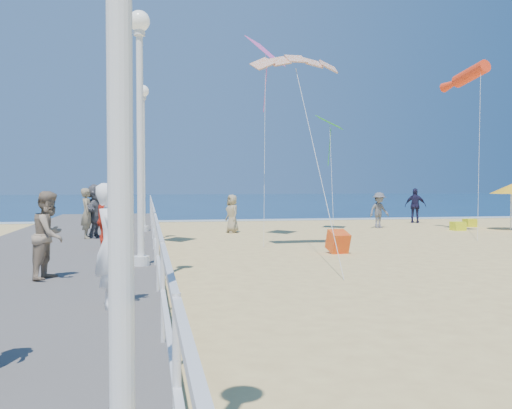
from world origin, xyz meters
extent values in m
plane|color=#EACC7A|center=(0.00, 0.00, 0.00)|extent=(160.00, 160.00, 0.00)
cube|color=#0C294D|center=(0.00, 65.00, 0.01)|extent=(160.00, 90.00, 0.05)
cube|color=white|center=(0.00, 20.50, 0.03)|extent=(160.00, 1.20, 0.04)
cube|color=#68635E|center=(-7.50, 0.00, 0.20)|extent=(5.00, 44.00, 0.40)
cube|color=white|center=(-5.05, 0.00, 1.45)|extent=(0.05, 42.00, 0.06)
cube|color=white|center=(-5.05, 0.00, 0.95)|extent=(0.05, 42.00, 0.04)
cylinder|color=white|center=(-5.35, -9.00, 2.85)|extent=(0.14, 0.14, 4.70)
cylinder|color=white|center=(-5.35, 0.00, 0.50)|extent=(0.36, 0.36, 0.20)
cylinder|color=white|center=(-5.35, 0.00, 2.85)|extent=(0.14, 0.14, 4.70)
sphere|color=white|center=(-5.35, 0.00, 5.50)|extent=(0.44, 0.44, 0.44)
cylinder|color=white|center=(-5.35, 9.00, 0.50)|extent=(0.36, 0.36, 0.20)
cylinder|color=white|center=(-5.35, 9.00, 2.85)|extent=(0.14, 0.14, 4.70)
sphere|color=white|center=(-5.35, 9.00, 5.50)|extent=(0.44, 0.44, 0.44)
imported|color=white|center=(-5.72, -4.08, 1.26)|extent=(0.50, 0.68, 1.73)
imported|color=#2D63AB|center=(-5.57, -3.93, 1.62)|extent=(0.33, 0.40, 0.74)
imported|color=gray|center=(-6.95, -1.41, 1.19)|extent=(0.80, 0.91, 1.59)
imported|color=red|center=(-6.36, 3.45, 1.15)|extent=(0.37, 0.89, 1.51)
imported|color=slate|center=(-6.85, 6.73, 1.26)|extent=(0.95, 1.68, 1.73)
imported|color=#83775B|center=(-7.09, 6.47, 1.20)|extent=(0.41, 0.60, 1.60)
imported|color=#59585D|center=(5.84, 13.80, 0.86)|extent=(1.26, 0.94, 1.73)
imported|color=#1C1B3B|center=(9.22, 16.79, 0.95)|extent=(1.20, 0.96, 1.91)
imported|color=gray|center=(-1.58, 12.39, 0.84)|extent=(0.76, 0.94, 1.67)
cube|color=red|center=(0.50, 4.38, 0.30)|extent=(0.65, 0.78, 0.74)
cylinder|color=white|center=(11.32, 11.45, 0.90)|extent=(0.05, 0.05, 1.80)
cone|color=gold|center=(11.32, 11.45, 1.91)|extent=(1.90, 1.90, 0.45)
cube|color=yellow|center=(8.80, 11.72, 0.20)|extent=(0.55, 0.55, 0.40)
cube|color=yellow|center=(10.60, 13.65, 0.20)|extent=(0.55, 0.55, 0.40)
cylinder|color=#FF3815|center=(8.38, 10.12, 6.82)|extent=(1.07, 3.04, 1.16)
cube|color=#E554B1|center=(-0.74, 9.31, 7.20)|extent=(1.74, 1.83, 0.99)
cube|color=green|center=(2.99, 12.82, 4.93)|extent=(1.54, 1.60, 0.59)
camera|label=1|loc=(-5.21, -12.19, 2.10)|focal=40.00mm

